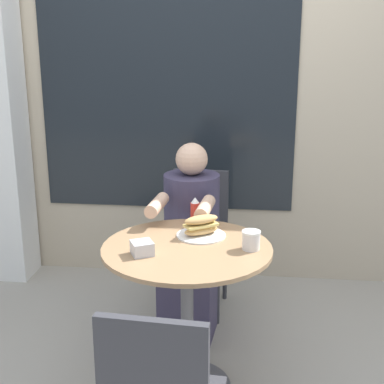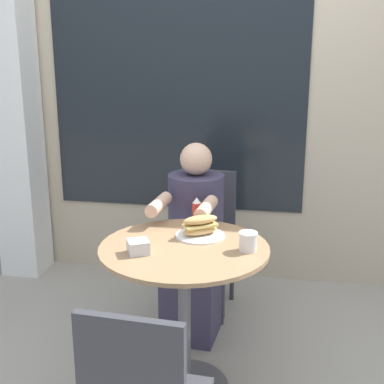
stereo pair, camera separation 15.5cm
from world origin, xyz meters
name	(u,v)px [view 1 (the left image)]	position (x,y,z in m)	size (l,w,h in m)	color
storefront_wall	(211,79)	(-0.01, 1.39, 1.40)	(8.00, 0.09, 2.80)	#B7A88E
lattice_pillar	(0,110)	(-1.42, 1.19, 1.20)	(0.28, 0.28, 2.40)	silver
cafe_table	(187,286)	(0.00, 0.00, 0.55)	(0.78, 0.78, 0.75)	#997551
diner_chair	(198,226)	(-0.04, 0.91, 0.52)	(0.41, 0.41, 0.87)	#333338
seated_diner	(190,252)	(-0.05, 0.56, 0.49)	(0.35, 0.58, 1.11)	#38334C
sandwich_on_plate	(201,228)	(0.05, 0.14, 0.79)	(0.24, 0.24, 0.10)	white
drink_cup	(251,240)	(0.29, 0.00, 0.79)	(0.08, 0.08, 0.09)	silver
napkin_box	(142,248)	(-0.18, -0.11, 0.78)	(0.12, 0.12, 0.06)	silver
condiment_bottle	(195,210)	(0.00, 0.35, 0.81)	(0.05, 0.05, 0.13)	red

